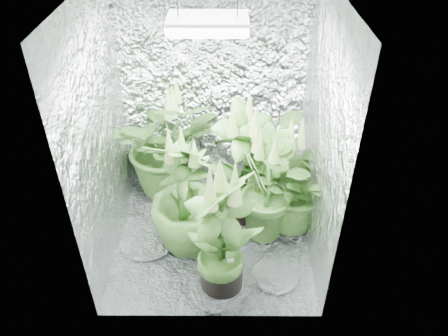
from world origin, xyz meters
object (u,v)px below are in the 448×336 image
Objects in this scene: grow_lamp at (208,24)px; plant_a at (166,143)px; plant_b at (245,166)px; plant_f at (221,236)px; plant_c at (264,188)px; plant_e at (290,182)px; plant_d at (186,196)px; circulation_fan at (276,178)px.

plant_a is at bearing 123.91° from grow_lamp.
plant_b is 1.00× the size of plant_f.
plant_c reaches higher than plant_e.
plant_d reaches higher than circulation_fan.
plant_b reaches higher than plant_c.
plant_f is (0.08, -0.54, -1.28)m from grow_lamp.
grow_lamp is 1.32m from plant_d.
circulation_fan is at bearing 66.15° from plant_f.
plant_a is at bearing 154.38° from plant_e.
grow_lamp is 0.44× the size of plant_d.
plant_a is at bearing 145.75° from plant_c.
plant_d is at bearing -141.48° from plant_b.
circulation_fan is (0.17, 0.55, -0.32)m from plant_c.
plant_c is at bearing -163.51° from plant_e.
plant_e is 2.73× the size of circulation_fan.
grow_lamp reaches higher than plant_a.
plant_f is at bearing -81.15° from grow_lamp.
plant_a is 0.95× the size of plant_f.
plant_c is 0.87× the size of plant_f.
circulation_fan is (0.59, 0.61, -1.67)m from grow_lamp.
grow_lamp is at bearing -152.97° from circulation_fan.
plant_d reaches higher than plant_c.
plant_f reaches higher than plant_e.
circulation_fan is (0.32, 0.34, -0.38)m from plant_b.
plant_c is 0.23m from plant_e.
plant_a is 1.19m from plant_e.
plant_f is (0.51, -1.18, 0.01)m from plant_a.
plant_c is at bearing -34.25° from plant_a.
plant_d is 1.12m from circulation_fan.
plant_a is 1.09× the size of plant_c.
plant_d is (-0.61, -0.16, 0.04)m from plant_c.
plant_e is at bearing 11.21° from grow_lamp.
plant_f is (-0.56, -0.67, 0.06)m from plant_e.
plant_b reaches higher than plant_a.
plant_f is at bearing -119.22° from plant_c.
grow_lamp reaches higher than plant_f.
plant_a is 1.00× the size of plant_d.
plant_c is at bearing 14.41° from plant_d.
circulation_fan is at bearing 45.87° from grow_lamp.
plant_a is 3.01× the size of circulation_fan.
circulation_fan is at bearing 72.58° from plant_c.
grow_lamp reaches higher than plant_d.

